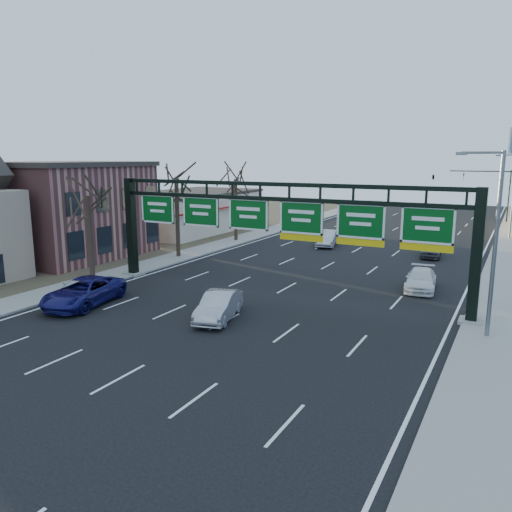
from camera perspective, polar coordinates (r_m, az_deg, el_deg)
The scene contains 19 objects.
ground at distance 25.50m, azimuth -6.01°, elevation -8.75°, with size 160.00×160.00×0.00m, color black.
sidewalk_left at distance 48.49m, azimuth -5.29°, elevation 0.95°, with size 3.00×120.00×0.12m, color gray.
sidewalk_right at distance 40.69m, azimuth 26.42°, elevation -2.20°, with size 3.00×120.00×0.12m, color gray.
dirt_strip_left at distance 56.07m, azimuth -15.77°, elevation 1.94°, with size 21.00×120.00×0.06m, color #473D2B.
lane_markings at distance 42.90m, azimuth 9.13°, elevation -0.58°, with size 21.60×120.00×0.01m, color white.
sign_gantry at distance 31.10m, azimuth 2.37°, elevation 3.73°, with size 24.60×1.20×7.20m.
brick_block at distance 46.87m, azimuth -20.55°, elevation 4.99°, with size 10.40×12.40×8.30m.
cream_strip at distance 60.39m, azimuth -7.52°, elevation 5.13°, with size 10.90×18.40×4.70m.
tree_gantry at distance 36.21m, azimuth -18.81°, elevation 8.16°, with size 3.60×3.60×8.48m.
tree_mid at distance 43.64m, azimuth -9.15°, elevation 10.01°, with size 3.60×3.60×9.24m.
tree_far at distance 51.97m, azimuth -2.36°, elevation 9.91°, with size 3.60×3.60×8.86m.
streetlight_near at distance 26.03m, azimuth 25.47°, elevation 2.18°, with size 2.15×0.22×9.00m.
streetlight_far at distance 59.88m, azimuth 27.26°, elevation 6.56°, with size 2.15×0.22×9.00m.
traffic_signal_mast at distance 75.24m, azimuth 22.37°, elevation 7.98°, with size 10.16×0.54×7.00m.
car_blue_suv at distance 31.48m, azimuth -19.08°, elevation -3.90°, with size 2.66×5.77×1.60m, color navy.
car_silver_sedan at distance 27.32m, azimuth -4.27°, elevation -5.70°, with size 1.57×4.50×1.48m, color #A4A4A8.
car_white_wagon at distance 34.99m, azimuth 18.31°, elevation -2.59°, with size 1.88×4.63×1.35m, color white.
car_grey_far at distance 46.72m, azimuth 19.38°, elevation 0.77°, with size 1.68×4.18×1.42m, color #444649.
car_silver_distant at distance 50.06m, azimuth 8.17°, elevation 2.03°, with size 1.63×4.67×1.54m, color #B7B7BC.
Camera 1 is at (13.58, -19.76, 8.69)m, focal length 35.00 mm.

